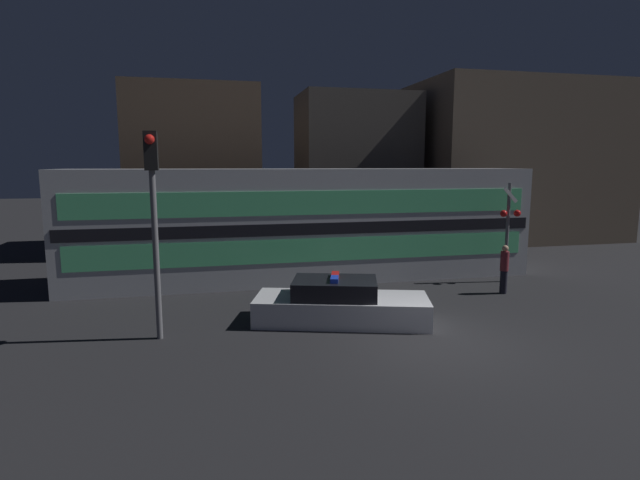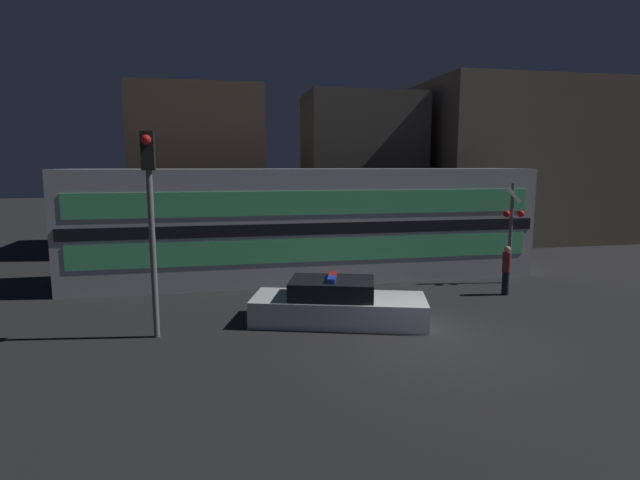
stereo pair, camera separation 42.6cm
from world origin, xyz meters
name	(u,v)px [view 1 (the left image)]	position (x,y,z in m)	size (l,w,h in m)	color
ground_plane	(437,344)	(0.00, 0.00, 0.00)	(120.00, 120.00, 0.00)	black
train	(304,224)	(-1.67, 7.72, 2.04)	(16.84, 3.16, 4.07)	#B7BABF
police_car	(340,304)	(-1.80, 2.17, 0.48)	(4.93, 2.99, 1.29)	silver
pedestrian	(504,269)	(4.26, 3.88, 0.83)	(0.27, 0.27, 1.61)	black
crossing_signal_near	(508,225)	(5.29, 5.31, 2.09)	(0.79, 0.32, 3.58)	slate
traffic_light_corner	(153,202)	(-6.45, 1.89, 3.35)	(0.30, 0.46, 4.98)	slate
building_left	(195,170)	(-5.69, 15.85, 3.94)	(6.08, 6.60, 7.88)	brown
building_center	(356,170)	(2.76, 15.66, 3.96)	(6.04, 4.12, 7.91)	#47423D
building_right	(513,162)	(12.06, 15.31, 4.36)	(11.27, 6.76, 8.72)	brown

